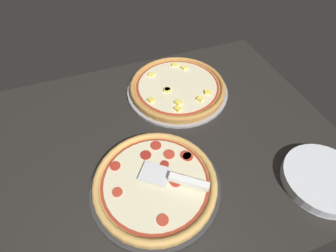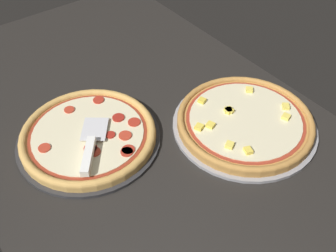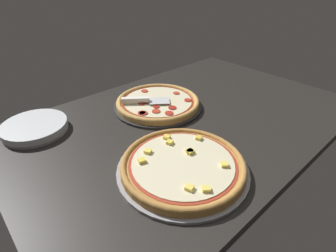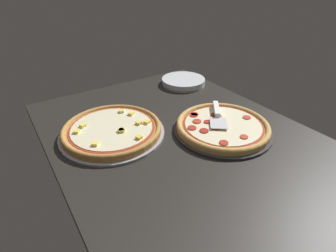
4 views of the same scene
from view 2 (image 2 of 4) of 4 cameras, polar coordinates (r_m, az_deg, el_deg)
ground_plane at (r=122.50cm, az=-5.41°, el=1.58°), size 148.02×96.77×3.60cm
pizza_pan_front at (r=113.68cm, az=-11.37°, el=-1.87°), size 40.54×40.54×1.00cm
pizza_front at (r=112.34cm, az=-11.49°, el=-1.21°), size 38.11×38.11×2.82cm
pizza_pan_back at (r=117.48cm, az=10.99°, el=0.07°), size 42.13×42.13×1.00cm
pizza_back at (r=116.11cm, az=11.12°, el=0.78°), size 39.60×39.60×3.35cm
serving_spatula at (r=105.18cm, az=-11.29°, el=-3.38°), size 19.66×16.66×2.00cm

